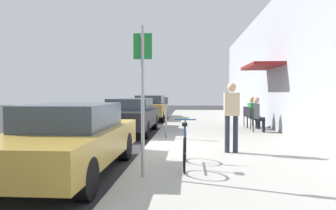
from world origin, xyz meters
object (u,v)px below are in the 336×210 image
object	(u,v)px
parked_car_0	(70,138)
parking_meter	(166,114)
seated_patron_0	(258,113)
parked_car_1	(130,115)
street_sign	(143,89)
pedestrian_standing	(232,112)
cafe_chair_0	(256,118)
cafe_chair_2	(248,115)
seated_patron_1	(253,112)
parked_car_2	(150,107)
bicycle_0	(185,148)
cafe_chair_1	(252,116)

from	to	relation	value
parked_car_0	parking_meter	bearing A→B (deg)	69.03
seated_patron_0	parked_car_1	bearing A→B (deg)	178.90
street_sign	pedestrian_standing	size ratio (longest dim) A/B	1.53
parked_car_0	street_sign	distance (m)	1.84
parked_car_0	cafe_chair_0	distance (m)	7.64
seated_patron_0	cafe_chair_2	distance (m)	1.62
cafe_chair_0	seated_patron_1	size ratio (longest dim) A/B	0.67
parked_car_2	cafe_chair_0	world-z (taller)	parked_car_2
parked_car_2	parking_meter	bearing A→B (deg)	-79.04
street_sign	bicycle_0	bearing A→B (deg)	48.67
parking_meter	cafe_chair_0	distance (m)	3.77
cafe_chair_0	seated_patron_1	xyz separation A→B (m)	(0.06, 0.90, 0.19)
parked_car_1	pedestrian_standing	bearing A→B (deg)	-51.94
parking_meter	bicycle_0	world-z (taller)	parking_meter
parked_car_2	seated_patron_0	xyz separation A→B (m)	(4.85, -6.11, 0.08)
street_sign	bicycle_0	world-z (taller)	street_sign
cafe_chair_1	seated_patron_1	xyz separation A→B (m)	(0.06, 0.01, 0.19)
parked_car_2	seated_patron_1	world-z (taller)	parked_car_2
parked_car_0	cafe_chair_1	xyz separation A→B (m)	(4.79, 6.83, -0.08)
seated_patron_0	seated_patron_1	world-z (taller)	same
parked_car_1	cafe_chair_2	world-z (taller)	parked_car_1
parked_car_0	seated_patron_1	world-z (taller)	seated_patron_1
street_sign	seated_patron_1	distance (m)	8.13
cafe_chair_1	parked_car_2	bearing A→B (deg)	132.59
bicycle_0	pedestrian_standing	size ratio (longest dim) A/B	1.01
bicycle_0	pedestrian_standing	bearing A→B (deg)	53.59
seated_patron_1	cafe_chair_2	bearing A→B (deg)	94.80
street_sign	cafe_chair_0	distance (m)	7.32
parking_meter	parked_car_1	bearing A→B (deg)	127.99
street_sign	parked_car_2	bearing A→B (deg)	96.81
cafe_chair_1	seated_patron_1	bearing A→B (deg)	11.04
seated_patron_1	parked_car_2	bearing A→B (deg)	133.00
parked_car_0	seated_patron_1	distance (m)	8.39
parked_car_0	street_sign	xyz separation A→B (m)	(1.50, -0.52, 0.93)
parked_car_2	bicycle_0	bearing A→B (deg)	-79.34
cafe_chair_1	pedestrian_standing	distance (m)	5.27
parked_car_0	parking_meter	size ratio (longest dim) A/B	3.33
cafe_chair_0	cafe_chair_1	size ratio (longest dim) A/B	1.00
parking_meter	pedestrian_standing	distance (m)	2.87
parked_car_0	cafe_chair_1	bearing A→B (deg)	54.96
cafe_chair_0	seated_patron_0	bearing A→B (deg)	-10.66
seated_patron_0	pedestrian_standing	xyz separation A→B (m)	(-1.53, -4.14, 0.30)
seated_patron_0	bicycle_0	bearing A→B (deg)	-115.07
bicycle_0	seated_patron_1	world-z (taller)	seated_patron_1
parked_car_0	seated_patron_1	size ratio (longest dim) A/B	3.41
pedestrian_standing	parked_car_1	bearing A→B (deg)	128.06
parked_car_0	seated_patron_0	size ratio (longest dim) A/B	3.41
parked_car_0	pedestrian_standing	distance (m)	3.79
parked_car_0	street_sign	size ratio (longest dim) A/B	1.69
cafe_chair_1	parked_car_0	bearing A→B (deg)	-125.04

